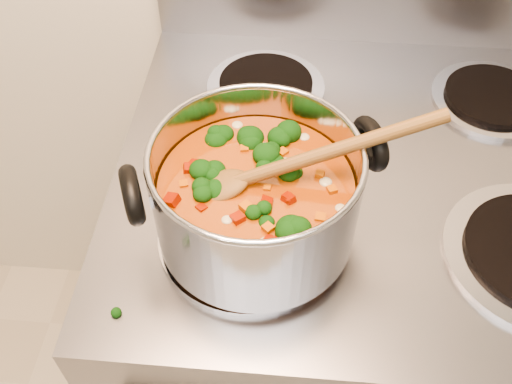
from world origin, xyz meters
TOP-DOWN VIEW (x-y plane):
  - electric_range at (0.07, 1.16)m, footprint 0.79×0.72m
  - stockpot at (-0.11, 1.01)m, footprint 0.32×0.26m
  - wooden_spoon at (-0.09, 1.01)m, footprint 0.31×0.10m
  - cooktop_crumbs at (0.05, 0.99)m, footprint 0.10×0.16m

SIDE VIEW (x-z plane):
  - electric_range at x=0.07m, z-range -0.07..1.01m
  - cooktop_crumbs at x=0.05m, z-range 0.92..0.93m
  - stockpot at x=-0.11m, z-range 0.93..1.08m
  - wooden_spoon at x=-0.09m, z-range 0.99..1.11m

